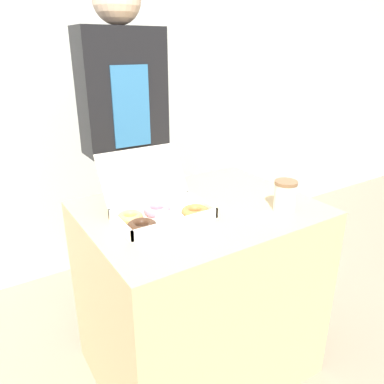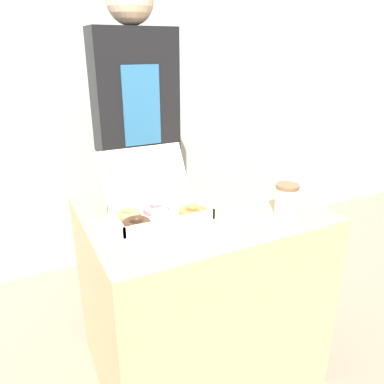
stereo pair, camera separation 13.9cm
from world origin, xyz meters
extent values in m
plane|color=gray|center=(0.00, 0.00, 0.00)|extent=(14.00, 14.00, 0.00)
cube|color=#B2B7B2|center=(0.00, 1.10, 1.30)|extent=(10.00, 0.05, 2.60)
cube|color=tan|center=(0.00, 0.00, 0.38)|extent=(0.87, 0.67, 0.77)
cube|color=white|center=(-0.17, -0.03, 0.77)|extent=(0.33, 0.20, 0.01)
cube|color=white|center=(-0.33, -0.03, 0.79)|extent=(0.01, 0.20, 0.04)
cube|color=white|center=(-0.01, -0.03, 0.79)|extent=(0.01, 0.20, 0.04)
cube|color=white|center=(-0.17, -0.12, 0.79)|extent=(0.33, 0.01, 0.04)
cube|color=white|center=(-0.17, 0.07, 0.79)|extent=(0.33, 0.01, 0.04)
cube|color=white|center=(-0.17, 0.13, 0.90)|extent=(0.33, 0.11, 0.17)
torus|color=#422819|center=(-0.28, -0.07, 0.79)|extent=(0.14, 0.14, 0.03)
torus|color=tan|center=(-0.28, 0.02, 0.79)|extent=(0.10, 0.10, 0.03)
torus|color=white|center=(-0.17, -0.07, 0.79)|extent=(0.12, 0.12, 0.03)
torus|color=pink|center=(-0.17, 0.02, 0.79)|extent=(0.14, 0.14, 0.03)
torus|color=#A87038|center=(-0.07, -0.07, 0.79)|extent=(0.14, 0.14, 0.03)
cylinder|color=silver|center=(0.25, -0.19, 0.82)|extent=(0.08, 0.08, 0.10)
cylinder|color=brown|center=(0.25, -0.19, 0.88)|extent=(0.08, 0.08, 0.01)
cylinder|color=gray|center=(-0.05, 0.56, 0.43)|extent=(0.21, 0.21, 0.87)
cube|color=black|center=(-0.05, 0.56, 1.14)|extent=(0.38, 0.17, 0.55)
cube|color=teal|center=(-0.05, 0.47, 1.09)|extent=(0.17, 0.01, 0.35)
sphere|color=beige|center=(-0.05, 0.56, 1.53)|extent=(0.21, 0.21, 0.21)
camera|label=1|loc=(-0.73, -1.09, 1.34)|focal=35.00mm
camera|label=2|loc=(-0.61, -1.16, 1.34)|focal=35.00mm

